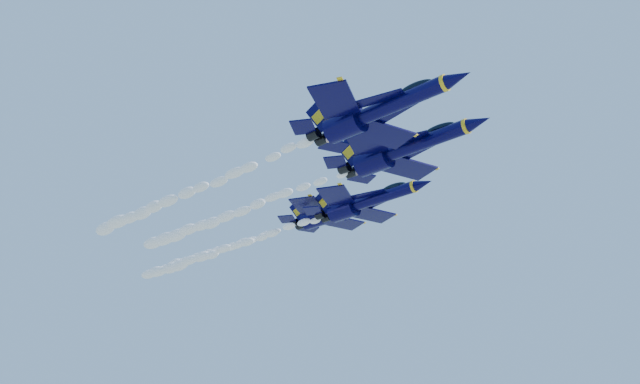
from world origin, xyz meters
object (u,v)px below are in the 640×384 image
Objects in this scene: jet_lead at (375,112)px; jet_third at (365,202)px; jet_fourth at (335,211)px; jet_second at (402,149)px.

jet_lead is 28.93m from jet_third.
jet_third is 8.54m from jet_fourth.
jet_second is 17.86m from jet_third.
jet_lead is 0.94× the size of jet_second.
jet_second is at bearing -34.46° from jet_fourth.
jet_second is 1.02× the size of jet_third.
jet_lead is at bearing -45.70° from jet_fourth.
jet_second reaches higher than jet_lead.
jet_lead is 0.96× the size of jet_third.
jet_fourth is (-21.30, 14.62, 3.00)m from jet_second.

